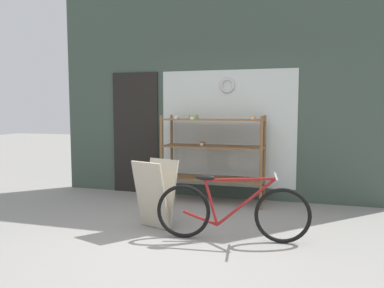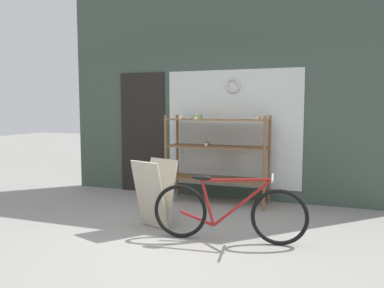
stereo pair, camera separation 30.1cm
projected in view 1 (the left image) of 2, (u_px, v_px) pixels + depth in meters
The scene contains 5 objects.
ground_plane at pixel (167, 246), 4.05m from camera, with size 30.00×30.00×0.00m, color gray.
storefront_facade at pixel (214, 90), 6.16m from camera, with size 5.52×0.13×3.67m.
display_case at pixel (212, 149), 5.84m from camera, with size 1.59×0.53×1.39m.
bicycle at pixel (231, 211), 4.18m from camera, with size 1.72×0.46×0.75m.
sandwich_board at pixel (155, 194), 4.61m from camera, with size 0.55×0.50×0.84m.
Camera 1 is at (1.35, -3.70, 1.48)m, focal length 35.00 mm.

